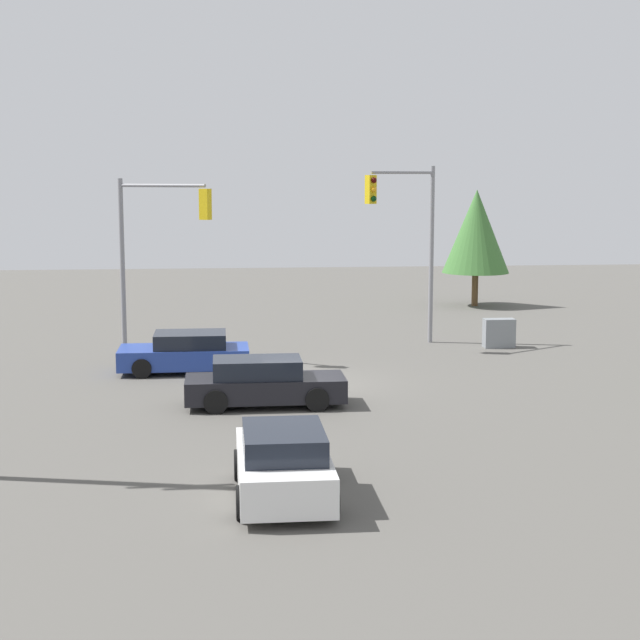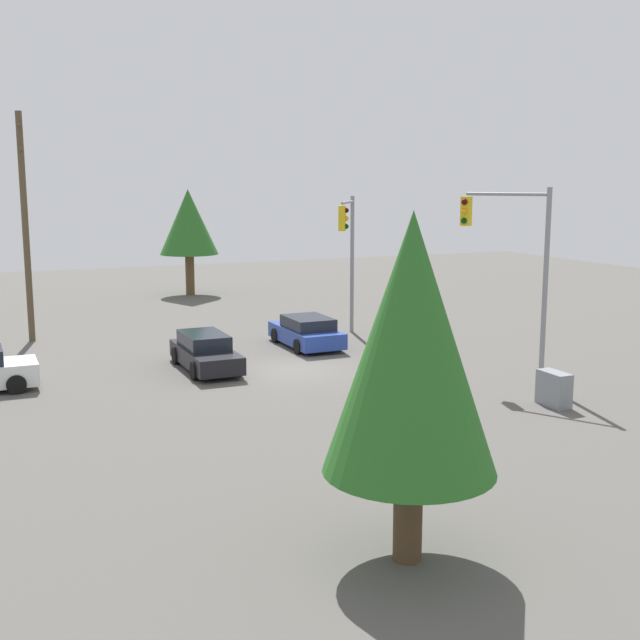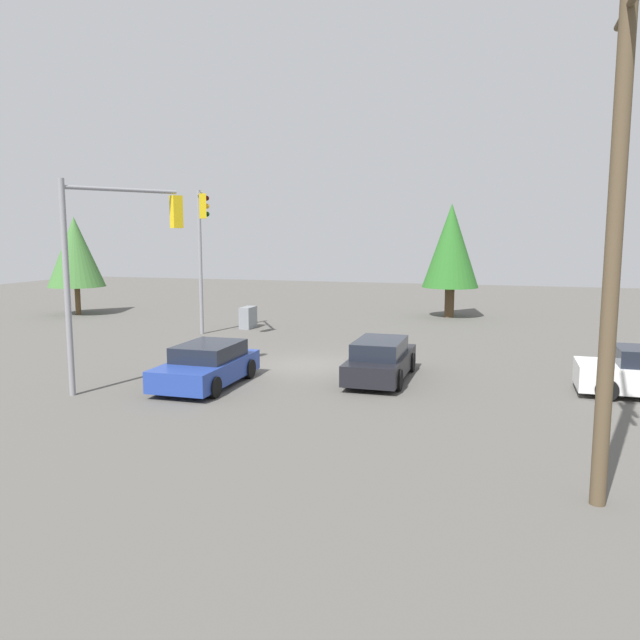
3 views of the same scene
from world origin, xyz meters
name	(u,v)px [view 2 (image 2 of 3)]	position (x,y,z in m)	size (l,w,h in m)	color
ground_plane	(289,370)	(0.00, 0.00, 0.00)	(80.00, 80.00, 0.00)	#54514C
sedan_dark	(205,352)	(1.40, 2.87, 0.66)	(4.51, 1.84, 1.37)	black
sedan_blue	(307,332)	(3.76, -2.31, 0.64)	(4.29, 2.05, 1.33)	#233D93
traffic_signal_main	(349,242)	(4.84, -4.83, 4.38)	(3.34, 2.27, 6.40)	gray
traffic_signal_cross	(514,251)	(-4.60, -6.69, 4.63)	(2.95, 1.90, 6.87)	gray
utility_pole_tall	(25,222)	(9.87, 8.46, 5.31)	(2.20, 0.28, 10.04)	brown
electrical_cabinet	(554,389)	(-7.98, -5.88, 0.55)	(1.17, 0.55, 1.10)	gray
tree_left	(189,223)	(21.75, -1.93, 4.53)	(3.65, 3.65, 6.60)	brown
tree_right	(411,346)	(-15.27, 3.70, 4.12)	(3.23, 3.23, 6.56)	#4C3823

